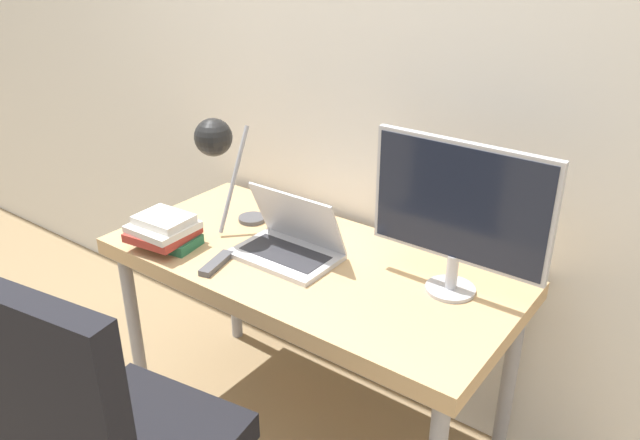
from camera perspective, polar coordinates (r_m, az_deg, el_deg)
The scene contains 7 objects.
wall_back at distance 2.23m, azimuth 5.27°, elevation 13.08°, with size 8.00×0.05×2.60m.
desk at distance 2.15m, azimuth -1.07°, elevation -5.23°, with size 1.41×0.67×0.75m.
laptop at distance 2.11m, azimuth -2.83°, elevation -2.10°, with size 0.35×0.23×0.23m.
monitor at distance 1.85m, azimuth 12.59°, elevation 1.00°, with size 0.55×0.15×0.48m.
desk_lamp at distance 2.17m, azimuth -9.38°, elevation 6.75°, with size 0.13×0.28×0.44m.
book_stack at distance 2.24m, azimuth -14.01°, elevation -0.97°, with size 0.23×0.22×0.12m.
tv_remote at distance 2.09m, azimuth -9.46°, elevation -3.92°, with size 0.08×0.16×0.02m.
Camera 1 is at (1.13, -1.12, 1.77)m, focal length 35.00 mm.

